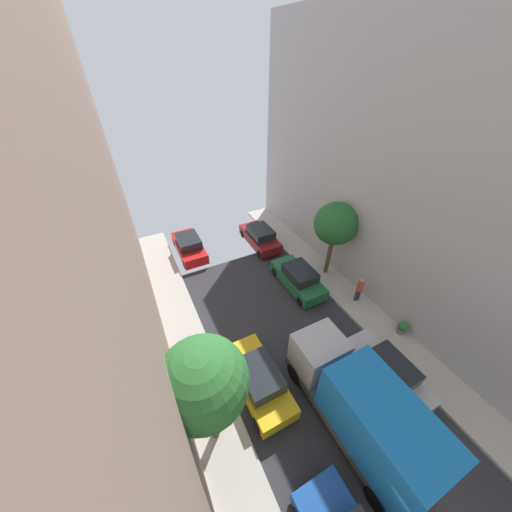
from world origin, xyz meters
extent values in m
cube|color=#B7B2A8|center=(5.00, 0.00, 0.07)|extent=(2.00, 44.00, 0.15)
cylinder|color=black|center=(-1.92, 2.07, 0.32)|extent=(0.22, 0.64, 0.64)
cube|color=gold|center=(-2.70, 6.68, 0.55)|extent=(1.76, 4.20, 0.76)
cube|color=#1E2328|center=(-2.70, 6.53, 1.25)|extent=(1.56, 2.10, 0.64)
cylinder|color=black|center=(-3.48, 8.23, 0.32)|extent=(0.22, 0.64, 0.64)
cylinder|color=black|center=(-1.92, 8.23, 0.32)|extent=(0.22, 0.64, 0.64)
cylinder|color=black|center=(-3.48, 5.13, 0.32)|extent=(0.22, 0.64, 0.64)
cylinder|color=black|center=(-1.92, 5.13, 0.32)|extent=(0.22, 0.64, 0.64)
cube|color=red|center=(-2.70, 18.27, 0.55)|extent=(1.76, 4.20, 0.76)
cube|color=#1E2328|center=(-2.70, 18.12, 1.25)|extent=(1.56, 2.10, 0.64)
cylinder|color=black|center=(-3.48, 19.82, 0.32)|extent=(0.22, 0.64, 0.64)
cylinder|color=black|center=(-1.92, 19.82, 0.32)|extent=(0.22, 0.64, 0.64)
cylinder|color=black|center=(-3.48, 16.72, 0.32)|extent=(0.22, 0.64, 0.64)
cylinder|color=black|center=(-1.92, 16.72, 0.32)|extent=(0.22, 0.64, 0.64)
cube|color=silver|center=(2.70, 4.31, 0.55)|extent=(1.76, 4.20, 0.76)
cube|color=#1E2328|center=(2.70, 4.16, 1.25)|extent=(1.56, 2.10, 0.64)
cylinder|color=black|center=(1.92, 5.86, 0.32)|extent=(0.22, 0.64, 0.64)
cylinder|color=black|center=(3.48, 5.86, 0.32)|extent=(0.22, 0.64, 0.64)
cylinder|color=black|center=(1.92, 2.76, 0.32)|extent=(0.22, 0.64, 0.64)
cylinder|color=black|center=(3.48, 2.76, 0.32)|extent=(0.22, 0.64, 0.64)
cube|color=#1E6638|center=(2.70, 11.51, 0.55)|extent=(1.76, 4.20, 0.76)
cube|color=#1E2328|center=(2.70, 11.36, 1.25)|extent=(1.56, 2.10, 0.64)
cylinder|color=black|center=(1.92, 13.06, 0.32)|extent=(0.22, 0.64, 0.64)
cylinder|color=black|center=(3.48, 13.06, 0.32)|extent=(0.22, 0.64, 0.64)
cylinder|color=black|center=(1.92, 9.96, 0.32)|extent=(0.22, 0.64, 0.64)
cylinder|color=black|center=(3.48, 9.96, 0.32)|extent=(0.22, 0.64, 0.64)
cube|color=maroon|center=(2.70, 16.92, 0.55)|extent=(1.76, 4.20, 0.76)
cube|color=#1E2328|center=(2.70, 16.77, 1.25)|extent=(1.56, 2.10, 0.64)
cylinder|color=black|center=(1.92, 18.47, 0.32)|extent=(0.22, 0.64, 0.64)
cylinder|color=black|center=(3.48, 18.47, 0.32)|extent=(0.22, 0.64, 0.64)
cylinder|color=black|center=(1.92, 15.37, 0.32)|extent=(0.22, 0.64, 0.64)
cylinder|color=black|center=(3.48, 15.37, 0.32)|extent=(0.22, 0.64, 0.64)
cube|color=#4C4C51|center=(0.00, 3.62, 0.73)|extent=(2.20, 6.60, 0.50)
cube|color=#B7B7BC|center=(0.00, 6.02, 1.83)|extent=(2.10, 1.80, 1.70)
cube|color=blue|center=(0.00, 2.62, 2.18)|extent=(2.24, 4.20, 2.40)
cylinder|color=black|center=(-0.98, 6.22, 0.48)|extent=(0.30, 0.96, 0.96)
cylinder|color=black|center=(0.98, 6.22, 0.48)|extent=(0.30, 0.96, 0.96)
cylinder|color=black|center=(-0.98, 1.22, 0.48)|extent=(0.30, 0.96, 0.96)
cylinder|color=black|center=(0.98, 1.22, 0.48)|extent=(0.30, 0.96, 0.96)
cylinder|color=#2D334C|center=(5.11, 8.69, 0.56)|extent=(0.18, 0.18, 0.82)
cylinder|color=#2D334C|center=(5.33, 8.69, 0.56)|extent=(0.18, 0.18, 0.82)
cylinder|color=#D83F33|center=(5.22, 8.69, 1.29)|extent=(0.36, 0.36, 0.64)
sphere|color=tan|center=(5.22, 8.69, 1.75)|extent=(0.24, 0.24, 0.24)
cylinder|color=brown|center=(5.20, 11.68, 1.59)|extent=(0.29, 0.29, 2.89)
sphere|color=#23602D|center=(5.20, 11.68, 4.04)|extent=(2.68, 2.68, 2.68)
cylinder|color=brown|center=(-5.17, 5.67, 1.72)|extent=(0.31, 0.31, 3.15)
sphere|color=#2D7233|center=(-5.17, 5.67, 4.39)|extent=(2.92, 2.92, 2.92)
cylinder|color=slate|center=(5.66, 5.74, 0.30)|extent=(0.47, 0.47, 0.29)
sphere|color=#2D7233|center=(5.66, 5.74, 0.66)|extent=(0.54, 0.54, 0.54)
camera|label=1|loc=(-5.56, 1.26, 12.52)|focal=18.67mm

